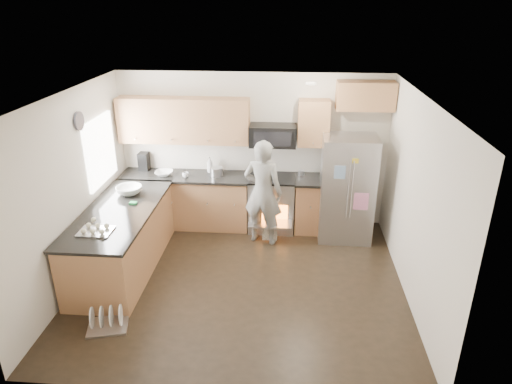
# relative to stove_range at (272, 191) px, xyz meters

# --- Properties ---
(ground) EXTENTS (4.50, 4.50, 0.00)m
(ground) POSITION_rel_stove_range_xyz_m (-0.35, -1.69, -0.68)
(ground) COLOR black
(ground) RESTS_ON ground
(room_shell) EXTENTS (4.54, 4.04, 2.62)m
(room_shell) POSITION_rel_stove_range_xyz_m (-0.39, -1.68, 1.00)
(room_shell) COLOR silver
(room_shell) RESTS_ON ground
(back_cabinet_run) EXTENTS (4.45, 0.64, 2.50)m
(back_cabinet_run) POSITION_rel_stove_range_xyz_m (-0.93, 0.06, 0.29)
(back_cabinet_run) COLOR #9F6C3F
(back_cabinet_run) RESTS_ON ground
(peninsula) EXTENTS (0.96, 2.36, 1.05)m
(peninsula) POSITION_rel_stove_range_xyz_m (-2.10, -1.44, -0.21)
(peninsula) COLOR #9F6C3F
(peninsula) RESTS_ON ground
(stove_range) EXTENTS (0.76, 0.97, 1.79)m
(stove_range) POSITION_rel_stove_range_xyz_m (0.00, 0.00, 0.00)
(stove_range) COLOR #B7B7BC
(stove_range) RESTS_ON ground
(refrigerator) EXTENTS (0.85, 0.68, 1.73)m
(refrigerator) POSITION_rel_stove_range_xyz_m (1.21, -0.24, 0.19)
(refrigerator) COLOR #B7B7BC
(refrigerator) RESTS_ON ground
(person) EXTENTS (0.71, 0.56, 1.72)m
(person) POSITION_rel_stove_range_xyz_m (-0.12, -0.49, 0.18)
(person) COLOR gray
(person) RESTS_ON ground
(dish_rack) EXTENTS (0.54, 0.47, 0.29)m
(dish_rack) POSITION_rel_stove_range_xyz_m (-1.85, -2.78, -0.60)
(dish_rack) COLOR #B7B7BC
(dish_rack) RESTS_ON ground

